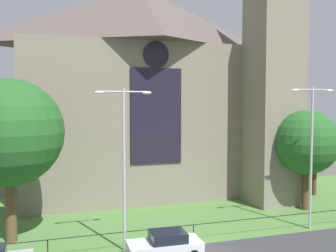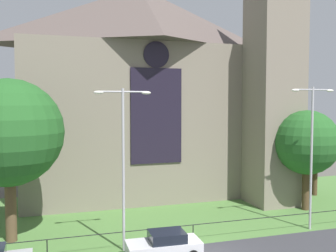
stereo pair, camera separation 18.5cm
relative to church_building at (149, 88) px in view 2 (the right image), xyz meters
name	(u,v)px [view 2 (the right image)]	position (x,y,z in m)	size (l,w,h in m)	color
ground	(161,210)	(-0.72, -6.64, -10.27)	(160.00, 160.00, 0.00)	#56544C
grass_verge	(168,217)	(-0.72, -8.64, -10.27)	(120.00, 20.00, 0.01)	#517F3D
church_building	(149,88)	(0.00, 0.00, 0.00)	(23.20, 16.20, 26.00)	gray
iron_railing	(193,227)	(-0.77, -14.14, -9.29)	(35.34, 0.07, 1.13)	black
tree_right_near	(307,143)	(10.69, -10.03, -4.72)	(5.25, 5.25, 8.21)	#4C3823
tree_left_near	(9,133)	(-11.79, -10.58, -3.34)	(6.80, 6.80, 10.36)	brown
tree_right_far	(315,149)	(14.69, -6.04, -5.89)	(3.88, 3.88, 6.37)	#4C3823
streetlamp_near	(123,151)	(-5.22, -14.24, -4.26)	(3.37, 0.26, 9.66)	#B2B2B7
streetlamp_far	(312,142)	(7.90, -14.24, -4.13)	(3.37, 0.26, 9.90)	#B2B2B7
parked_car_white	(164,245)	(-3.21, -15.97, -9.53)	(4.26, 2.14, 1.51)	silver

